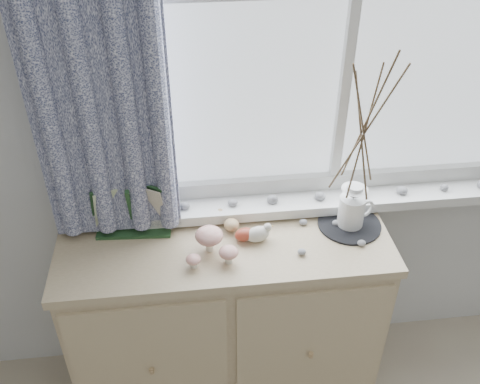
{
  "coord_description": "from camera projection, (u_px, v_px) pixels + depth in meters",
  "views": [
    {
      "loc": [
        -0.27,
        0.31,
        2.12
      ],
      "look_at": [
        -0.1,
        1.7,
        1.1
      ],
      "focal_mm": 40.0,
      "sensor_mm": 36.0,
      "label": 1
    }
  ],
  "objects": [
    {
      "name": "twig_pitcher",
      "position": [
        364.0,
        127.0,
        1.74
      ],
      "size": [
        0.33,
        0.33,
        0.73
      ],
      "rotation": [
        0.0,
        0.0,
        0.37
      ],
      "color": "silver",
      "rests_on": "crocheted_doily"
    },
    {
      "name": "sideboard",
      "position": [
        226.0,
        321.0,
        2.16
      ],
      "size": [
        1.2,
        0.45,
        0.85
      ],
      "color": "tan",
      "rests_on": "ground"
    },
    {
      "name": "crocheted_doily",
      "position": [
        349.0,
        224.0,
        1.99
      ],
      "size": [
        0.23,
        0.23,
        0.01
      ],
      "primitive_type": "cylinder",
      "color": "black",
      "rests_on": "sideboard"
    },
    {
      "name": "wooden_eggs",
      "position": [
        231.0,
        224.0,
        1.95
      ],
      "size": [
        0.14,
        0.17,
        0.07
      ],
      "color": "tan",
      "rests_on": "sideboard"
    },
    {
      "name": "sideboard_pebbles",
      "position": [
        314.0,
        231.0,
        1.94
      ],
      "size": [
        0.33,
        0.23,
        0.02
      ],
      "color": "gray",
      "rests_on": "sideboard"
    },
    {
      "name": "toadstool_cluster",
      "position": [
        212.0,
        243.0,
        1.83
      ],
      "size": [
        0.18,
        0.15,
        0.09
      ],
      "color": "silver",
      "rests_on": "sideboard"
    },
    {
      "name": "songbird_figurine",
      "position": [
        258.0,
        233.0,
        1.9
      ],
      "size": [
        0.13,
        0.08,
        0.06
      ],
      "primitive_type": null,
      "rotation": [
        0.0,
        0.0,
        0.24
      ],
      "color": "beige",
      "rests_on": "sideboard"
    },
    {
      "name": "botanical_book",
      "position": [
        131.0,
        212.0,
        1.88
      ],
      "size": [
        0.32,
        0.15,
        0.22
      ],
      "primitive_type": null,
      "rotation": [
        0.0,
        0.0,
        -0.07
      ],
      "color": "#204422",
      "rests_on": "sideboard"
    }
  ]
}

